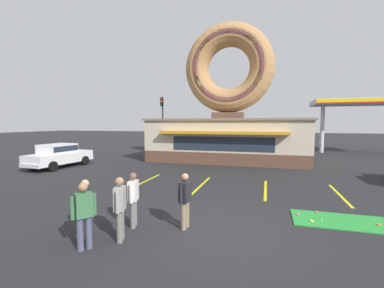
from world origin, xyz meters
TOP-DOWN VIEW (x-y plane):
  - ground_plane at (0.00, 0.00)m, footprint 160.00×160.00m
  - donut_shop_building at (-1.85, 13.94)m, footprint 12.30×6.75m
  - putting_mat at (3.78, 1.70)m, footprint 3.47×1.44m
  - mini_donut_near_right at (2.58, 1.38)m, footprint 0.13×0.13m
  - mini_donut_mid_left at (4.41, 1.62)m, footprint 0.13×0.13m
  - mini_donut_mid_centre at (2.24, 1.90)m, footprint 0.13×0.13m
  - mini_donut_mid_right at (2.86, 2.32)m, footprint 0.13×0.13m
  - golf_ball at (2.88, 1.57)m, footprint 0.04×0.04m
  - car_white at (-12.37, 7.19)m, footprint 2.21×4.66m
  - pedestrian_blue_sweater_man at (-3.30, -1.40)m, footprint 0.45×0.45m
  - pedestrian_hooded_kid at (-0.99, -0.10)m, footprint 0.30×0.59m
  - pedestrian_leather_jacket_man at (-2.90, -1.96)m, footprint 0.42×0.50m
  - pedestrian_clipboard_woman at (-2.46, -0.42)m, footprint 0.33×0.58m
  - pedestrian_beanie_man at (-2.33, -1.32)m, footprint 0.35×0.57m
  - trash_bin at (-7.06, 11.30)m, footprint 0.57×0.57m
  - traffic_light_pole at (-9.44, 18.32)m, footprint 0.28×0.47m
  - gas_station_canopy at (10.10, 21.96)m, footprint 9.00×4.46m
  - parking_stripe_far_left at (-4.80, 5.00)m, footprint 0.12×3.60m
  - parking_stripe_left at (-1.80, 5.00)m, footprint 0.12×3.60m
  - parking_stripe_mid_left at (1.20, 5.00)m, footprint 0.12×3.60m
  - parking_stripe_centre at (4.20, 5.00)m, footprint 0.12×3.60m

SIDE VIEW (x-z plane):
  - ground_plane at x=0.00m, z-range 0.00..0.00m
  - parking_stripe_far_left at x=-4.80m, z-range 0.00..0.01m
  - parking_stripe_left at x=-1.80m, z-range 0.00..0.01m
  - parking_stripe_mid_left at x=1.20m, z-range 0.00..0.01m
  - parking_stripe_centre at x=4.20m, z-range 0.00..0.01m
  - putting_mat at x=3.78m, z-range 0.00..0.03m
  - mini_donut_near_right at x=2.58m, z-range 0.03..0.07m
  - mini_donut_mid_left at x=4.41m, z-range 0.03..0.07m
  - mini_donut_mid_centre at x=2.24m, z-range 0.03..0.07m
  - mini_donut_mid_right at x=2.86m, z-range 0.03..0.07m
  - golf_ball at x=2.88m, z-range 0.03..0.07m
  - trash_bin at x=-7.06m, z-range 0.01..0.99m
  - pedestrian_blue_sweater_man at x=-3.30m, z-range 0.08..1.62m
  - car_white at x=-12.37m, z-range 0.07..1.67m
  - pedestrian_hooded_kid at x=-0.99m, z-range 0.08..1.67m
  - pedestrian_clipboard_woman at x=-2.46m, z-range 0.08..1.68m
  - pedestrian_leather_jacket_man at x=-2.90m, z-range 0.08..1.70m
  - pedestrian_beanie_man at x=-2.33m, z-range 0.09..1.74m
  - traffic_light_pole at x=-9.44m, z-range 0.81..6.61m
  - donut_shop_building at x=-1.85m, z-range -1.74..9.22m
  - gas_station_canopy at x=10.10m, z-range 2.21..7.51m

